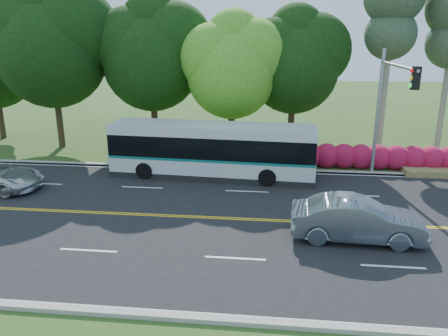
# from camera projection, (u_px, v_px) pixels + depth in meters

# --- Properties ---
(ground) EXTENTS (120.00, 120.00, 0.00)m
(ground) POSITION_uv_depth(u_px,v_px,m) (253.00, 220.00, 18.98)
(ground) COLOR #2F4818
(ground) RESTS_ON ground
(road) EXTENTS (60.00, 14.00, 0.02)m
(road) POSITION_uv_depth(u_px,v_px,m) (253.00, 220.00, 18.98)
(road) COLOR black
(road) RESTS_ON ground
(curb_north) EXTENTS (60.00, 0.30, 0.15)m
(curb_north) POSITION_uv_depth(u_px,v_px,m) (259.00, 170.00, 25.75)
(curb_north) COLOR #A39E93
(curb_north) RESTS_ON ground
(curb_south) EXTENTS (60.00, 0.30, 0.15)m
(curb_south) POSITION_uv_depth(u_px,v_px,m) (242.00, 321.00, 12.17)
(curb_south) COLOR #A39E93
(curb_south) RESTS_ON ground
(grass_verge) EXTENTS (60.00, 4.00, 0.10)m
(grass_verge) POSITION_uv_depth(u_px,v_px,m) (260.00, 161.00, 27.51)
(grass_verge) COLOR #2F4818
(grass_verge) RESTS_ON ground
(lane_markings) EXTENTS (57.60, 13.82, 0.00)m
(lane_markings) POSITION_uv_depth(u_px,v_px,m) (251.00, 219.00, 18.98)
(lane_markings) COLOR gold
(lane_markings) RESTS_ON road
(tree_row) EXTENTS (44.70, 9.10, 13.84)m
(tree_row) POSITION_uv_depth(u_px,v_px,m) (186.00, 50.00, 29.05)
(tree_row) COLOR black
(tree_row) RESTS_ON ground
(bougainvillea_hedge) EXTENTS (9.50, 2.25, 1.50)m
(bougainvillea_hedge) POSITION_uv_depth(u_px,v_px,m) (381.00, 158.00, 25.76)
(bougainvillea_hedge) COLOR #A90E48
(bougainvillea_hedge) RESTS_ON ground
(traffic_signal) EXTENTS (0.42, 6.10, 7.00)m
(traffic_signal) POSITION_uv_depth(u_px,v_px,m) (388.00, 97.00, 22.06)
(traffic_signal) COLOR #95979D
(traffic_signal) RESTS_ON ground
(transit_bus) EXTENTS (11.48, 3.21, 2.97)m
(transit_bus) POSITION_uv_depth(u_px,v_px,m) (212.00, 151.00, 24.32)
(transit_bus) COLOR silver
(transit_bus) RESTS_ON road
(sedan) EXTENTS (5.15, 1.98, 1.67)m
(sedan) POSITION_uv_depth(u_px,v_px,m) (357.00, 220.00, 16.89)
(sedan) COLOR slate
(sedan) RESTS_ON road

